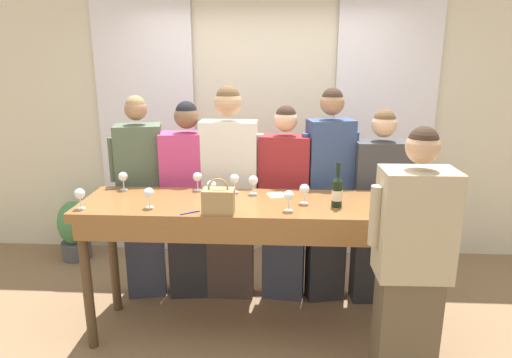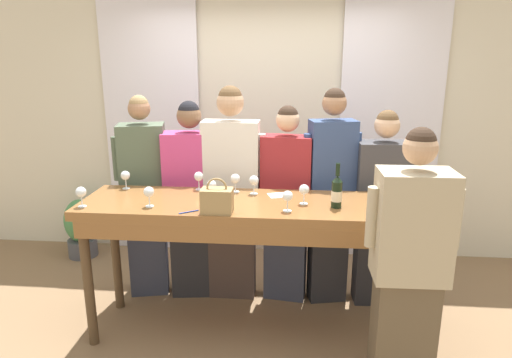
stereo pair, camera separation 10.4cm
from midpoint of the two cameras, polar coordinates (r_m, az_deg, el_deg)
The scene contains 26 objects.
ground_plane at distance 3.69m, azimuth -0.91°, elevation -18.46°, with size 18.00×18.00×0.00m, color #846647.
wall_back at distance 4.66m, azimuth 0.38°, elevation 7.32°, with size 12.00×0.06×2.80m.
curtain_panel_left at distance 4.81m, azimuth -14.06°, elevation 6.45°, with size 0.98×0.03×2.69m.
curtain_panel_right at distance 4.70m, azimuth 15.07°, elevation 6.17°, with size 0.98×0.03×2.69m.
tasting_bar at distance 3.24m, azimuth -1.00°, elevation -4.89°, with size 2.48×0.66×1.04m.
wine_bottle at distance 3.14m, azimuth 9.18°, elevation -1.50°, with size 0.07×0.07×0.31m.
handbag at distance 2.99m, azimuth -5.71°, elevation -2.69°, with size 0.21×0.13×0.24m.
wine_glass_front_left at distance 3.51m, azimuth -8.18°, elevation 0.19°, with size 0.07×0.07×0.14m.
wine_glass_front_mid at distance 3.64m, azimuth -17.07°, elevation 0.21°, with size 0.07×0.07×0.14m.
wine_glass_front_right at distance 3.02m, azimuth 3.14°, elevation -2.19°, with size 0.07×0.07×0.14m.
wine_glass_center_left at distance 3.17m, azimuth -14.15°, elevation -1.77°, with size 0.07×0.07×0.14m.
wine_glass_center_mid at distance 3.17m, azimuth 5.15°, elevation -1.33°, with size 0.07×0.07×0.14m.
wine_glass_center_right at distance 3.38m, azimuth -1.22°, elevation -0.25°, with size 0.07×0.07×0.14m.
wine_glass_back_left at distance 3.27m, azimuth -6.51°, elevation -0.86°, with size 0.07×0.07×0.14m.
wine_glass_back_mid at distance 3.43m, azimuth -3.56°, elevation -0.04°, with size 0.07×0.07×0.14m.
wine_glass_back_right at distance 3.30m, azimuth -22.02°, elevation -1.79°, with size 0.07×0.07×0.14m.
napkin at distance 3.37m, azimuth 1.74°, elevation -2.04°, with size 0.16×0.16×0.00m.
pen at distance 3.04m, azimuth -9.23°, elevation -4.18°, with size 0.12×0.08×0.01m.
guest_olive_jacket at distance 3.98m, azimuth -14.80°, elevation -2.30°, with size 0.49×0.34×1.74m.
guest_pink_top at distance 3.88m, azimuth -9.03°, elevation -2.74°, with size 0.57×0.29×1.69m.
guest_cream_sweater at distance 3.80m, azimuth -4.11°, elevation -1.64°, with size 0.57×0.22×1.82m.
guest_striped_shirt at distance 3.79m, azimuth 2.79°, elevation -2.99°, with size 0.53×0.25×1.66m.
guest_navy_coat at distance 3.78m, azimuth 8.24°, elevation -1.83°, with size 0.48×0.28×1.80m.
guest_beige_cap at distance 3.88m, azimuth 14.27°, elevation -3.48°, with size 0.55×0.27×1.64m.
host_pouring at distance 2.84m, azimuth 17.79°, elevation -10.61°, with size 0.53×0.28×1.68m.
potted_plant at distance 5.07m, azimuth -22.28°, elevation -5.90°, with size 0.32×0.32×0.61m.
Camera 1 is at (0.17, -3.06, 2.05)m, focal length 32.00 mm.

